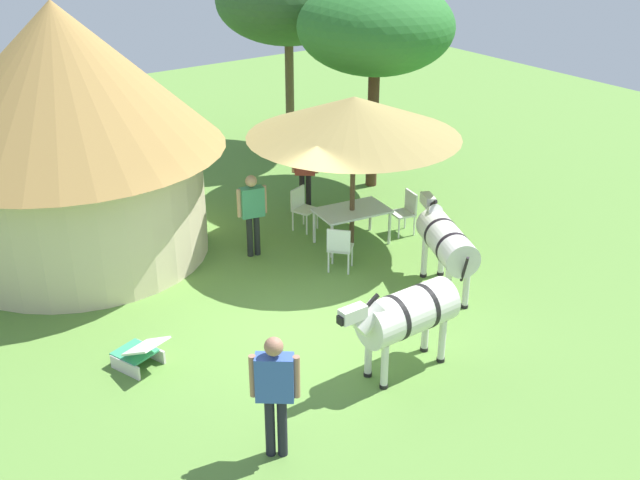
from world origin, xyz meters
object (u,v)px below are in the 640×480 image
guest_beside_umbrella (252,208)px  standing_watcher (275,386)px  shade_umbrella (354,117)px  patio_chair_near_hut (406,210)px  patio_chair_west_end (340,246)px  acacia_tree_behind_hut (288,0)px  patio_chair_east_end (302,206)px  guest_behind_table (305,167)px  thatched_hut (68,124)px  patio_dining_table (352,213)px  zebra_by_umbrella (446,241)px  zebra_nearest_camera (405,314)px  acacia_tree_far_lawn (376,27)px  striped_lounge_chair (140,353)px

guest_beside_umbrella → standing_watcher: bearing=73.6°
shade_umbrella → patio_chair_near_hut: shade_umbrella is taller
patio_chair_west_end → acacia_tree_behind_hut: 8.11m
patio_chair_east_end → guest_behind_table: bearing=-147.8°
thatched_hut → standing_watcher: 7.35m
patio_dining_table → thatched_hut: bearing=149.0°
shade_umbrella → guest_behind_table: shade_umbrella is taller
patio_chair_west_end → patio_chair_near_hut: 2.24m
standing_watcher → zebra_by_umbrella: bearing=59.6°
zebra_by_umbrella → acacia_tree_behind_hut: size_ratio=0.43×
guest_behind_table → zebra_nearest_camera: (-2.33, -5.98, -0.02)m
patio_chair_near_hut → zebra_by_umbrella: (-1.08, -2.25, 0.45)m
standing_watcher → acacia_tree_far_lawn: acacia_tree_far_lawn is taller
thatched_hut → acacia_tree_behind_hut: (6.89, 3.04, 1.26)m
thatched_hut → shade_umbrella: (4.55, -2.73, 0.02)m
acacia_tree_far_lawn → patio_chair_near_hut: bearing=-114.1°
shade_umbrella → standing_watcher: (-4.64, -4.45, -1.58)m
standing_watcher → acacia_tree_far_lawn: size_ratio=0.37×
zebra_nearest_camera → patio_chair_east_end: bearing=-18.6°
patio_chair_east_end → zebra_nearest_camera: (-1.66, -5.14, 0.45)m
patio_dining_table → guest_beside_umbrella: size_ratio=0.92×
patio_chair_near_hut → patio_chair_east_end: 2.18m
standing_watcher → acacia_tree_far_lawn: (7.01, 6.76, 2.66)m
patio_chair_west_end → striped_lounge_chair: bearing=-121.9°
acacia_tree_behind_hut → shade_umbrella: bearing=-112.0°
patio_dining_table → patio_chair_near_hut: bearing=-11.3°
thatched_hut → striped_lounge_chair: size_ratio=6.04×
striped_lounge_chair → acacia_tree_behind_hut: acacia_tree_behind_hut is taller
patio_chair_east_end → guest_beside_umbrella: bearing=-1.0°
thatched_hut → acacia_tree_far_lawn: 7.02m
patio_chair_east_end → acacia_tree_far_lawn: acacia_tree_far_lawn is taller
patio_chair_west_end → guest_beside_umbrella: (-0.96, 1.52, 0.48)m
thatched_hut → guest_beside_umbrella: bearing=-37.5°
shade_umbrella → standing_watcher: bearing=-136.2°
patio_dining_table → patio_chair_near_hut: patio_chair_near_hut is taller
thatched_hut → guest_behind_table: size_ratio=3.50×
acacia_tree_far_lawn → striped_lounge_chair: bearing=-152.9°
standing_watcher → guest_beside_umbrella: bearing=99.2°
patio_dining_table → patio_chair_near_hut: (1.23, -0.24, -0.14)m
zebra_nearest_camera → patio_dining_table: bearing=-28.4°
zebra_by_umbrella → shade_umbrella: bearing=117.3°
guest_behind_table → striped_lounge_chair: guest_behind_table is taller
patio_chair_west_end → zebra_nearest_camera: size_ratio=0.41×
acacia_tree_behind_hut → zebra_nearest_camera: bearing=-114.4°
thatched_hut → patio_chair_east_end: 4.89m
standing_watcher → striped_lounge_chair: (-0.63, 2.85, -0.81)m
patio_chair_east_end → standing_watcher: bearing=33.7°
striped_lounge_chair → zebra_nearest_camera: (3.19, -2.36, 0.72)m
guest_beside_umbrella → standing_watcher: 5.83m
patio_chair_east_end → shade_umbrella: bearing=90.0°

